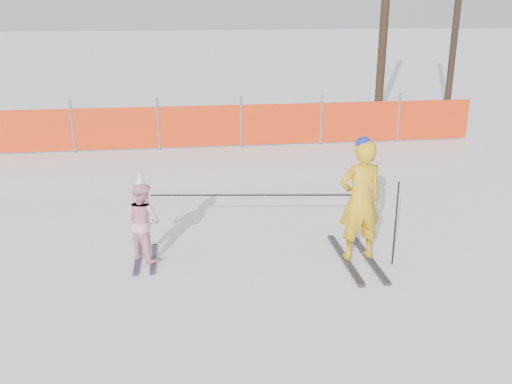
# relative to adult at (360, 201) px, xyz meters

# --- Properties ---
(ground) EXTENTS (120.00, 120.00, 0.00)m
(ground) POSITION_rel_adult_xyz_m (-1.40, -0.29, -0.88)
(ground) COLOR white
(ground) RESTS_ON ground
(adult) EXTENTS (0.66, 1.61, 1.78)m
(adult) POSITION_rel_adult_xyz_m (0.00, 0.00, 0.00)
(adult) COLOR black
(adult) RESTS_ON ground
(child) EXTENTS (0.68, 0.97, 1.30)m
(child) POSITION_rel_adult_xyz_m (-2.95, 0.38, -0.29)
(child) COLOR black
(child) RESTS_ON ground
(ski_poles) EXTENTS (3.29, 0.59, 1.20)m
(ski_poles) POSITION_rel_adult_xyz_m (-0.89, 0.07, -0.03)
(ski_poles) COLOR black
(ski_poles) RESTS_ON ground
(safety_fence) EXTENTS (15.89, 0.06, 1.25)m
(safety_fence) POSITION_rel_adult_xyz_m (-3.07, 6.58, -0.33)
(safety_fence) COLOR #595960
(safety_fence) RESTS_ON ground
(tree_trunks) EXTENTS (3.05, 1.31, 7.19)m
(tree_trunks) POSITION_rel_adult_xyz_m (4.83, 10.50, 2.46)
(tree_trunks) COLOR black
(tree_trunks) RESTS_ON ground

